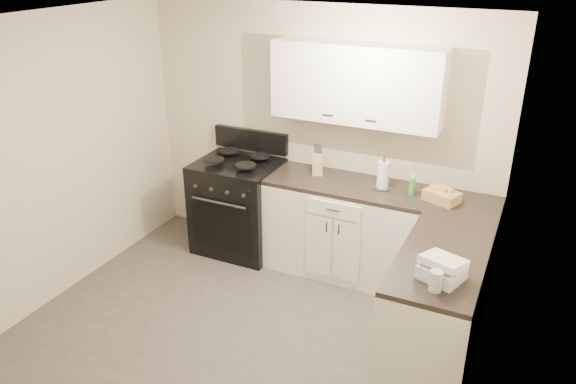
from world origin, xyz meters
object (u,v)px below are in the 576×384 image
at_px(stove, 239,208).
at_px(countertop_grill, 442,272).
at_px(knife_block, 318,164).
at_px(wicker_basket, 442,196).
at_px(paper_towel, 383,175).

xyz_separation_m(stove, countertop_grill, (2.27, -1.24, 0.53)).
xyz_separation_m(knife_block, wicker_basket, (1.20, -0.11, -0.06)).
distance_m(stove, paper_towel, 1.61).
bearing_deg(countertop_grill, stove, 169.73).
height_order(stove, paper_towel, paper_towel).
bearing_deg(countertop_grill, wicker_basket, 119.42).
height_order(stove, wicker_basket, wicker_basket).
xyz_separation_m(paper_towel, countertop_grill, (0.79, -1.29, -0.08)).
relative_size(stove, knife_block, 4.64).
relative_size(stove, wicker_basket, 3.52).
xyz_separation_m(knife_block, paper_towel, (0.66, -0.05, 0.02)).
relative_size(stove, countertop_grill, 3.83).
bearing_deg(wicker_basket, countertop_grill, -78.84).
distance_m(paper_towel, wicker_basket, 0.55).
height_order(knife_block, paper_towel, paper_towel).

